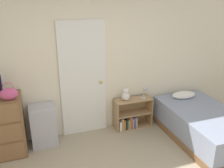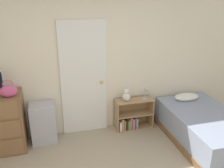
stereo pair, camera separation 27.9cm
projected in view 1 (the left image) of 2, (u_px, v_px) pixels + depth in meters
name	position (u px, v px, depth m)	size (l,w,h in m)	color
wall_back	(82.00, 65.00, 4.29)	(10.00, 0.06, 2.55)	beige
door_closed	(83.00, 80.00, 4.33)	(0.81, 0.09, 2.04)	white
handbag	(9.00, 94.00, 3.60)	(0.26, 0.14, 0.27)	#C64C7F
storage_bin	(44.00, 125.00, 4.19)	(0.42, 0.35, 0.70)	#ADADB7
bookshelf	(130.00, 116.00, 4.75)	(0.71, 0.28, 0.58)	tan
teddy_bear	(126.00, 95.00, 4.56)	(0.15, 0.15, 0.23)	silver
desk_lamp	(145.00, 90.00, 4.62)	(0.11, 0.10, 0.24)	#B2B2B7
bed	(203.00, 124.00, 4.39)	(1.08, 1.82, 0.63)	brown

